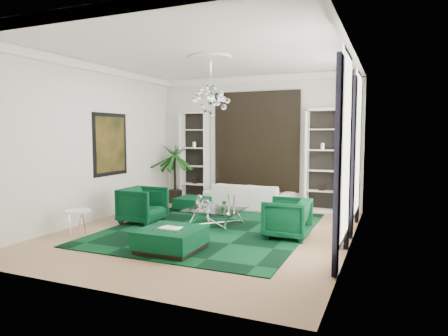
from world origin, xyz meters
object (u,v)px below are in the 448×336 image
at_px(sofa, 249,196).
at_px(ottoman_front, 171,240).
at_px(palm, 175,164).
at_px(ottoman_side, 193,204).
at_px(armchair_right, 287,218).
at_px(coffee_table, 216,217).
at_px(side_table, 78,223).
at_px(armchair_left, 143,205).

height_order(sofa, ottoman_front, sofa).
relative_size(ottoman_front, palm, 0.44).
bearing_deg(ottoman_side, sofa, 32.20).
xyz_separation_m(armchair_right, coffee_table, (-1.75, 0.35, -0.19)).
bearing_deg(side_table, armchair_left, 68.20).
distance_m(armchair_left, ottoman_side, 1.86).
bearing_deg(coffee_table, sofa, 90.00).
xyz_separation_m(coffee_table, side_table, (-2.35, -1.85, 0.05)).
bearing_deg(ottoman_side, ottoman_front, -68.48).
height_order(side_table, palm, palm).
xyz_separation_m(sofa, palm, (-2.45, 0.10, 0.84)).
xyz_separation_m(armchair_left, coffee_table, (1.75, 0.35, -0.22)).
height_order(sofa, palm, palm).
distance_m(sofa, side_table, 4.77).
distance_m(armchair_left, ottoman_front, 2.52).
bearing_deg(ottoman_side, coffee_table, -47.05).
bearing_deg(armchair_right, palm, -123.22).
bearing_deg(palm, side_table, -88.65).
height_order(coffee_table, side_table, side_table).
relative_size(sofa, armchair_right, 2.75).
distance_m(sofa, ottoman_side, 1.60).
bearing_deg(sofa, coffee_table, 90.00).
relative_size(armchair_left, ottoman_side, 1.13).
height_order(armchair_right, ottoman_front, armchair_right).
bearing_deg(ottoman_front, armchair_left, 135.81).
bearing_deg(ottoman_front, armchair_right, 45.83).
distance_m(armchair_left, palm, 2.94).
relative_size(ottoman_front, side_table, 1.98).
distance_m(sofa, ottoman_front, 4.40).
bearing_deg(armchair_right, armchair_left, -90.00).
relative_size(armchair_left, armchair_right, 1.06).
relative_size(ottoman_side, side_table, 1.56).
bearing_deg(sofa, armchair_right, 123.44).
relative_size(armchair_right, ottoman_side, 1.07).
bearing_deg(armchair_right, ottoman_side, -120.14).
height_order(coffee_table, ottoman_front, ottoman_front).
relative_size(armchair_right, palm, 0.37).
bearing_deg(side_table, palm, 91.35).
relative_size(sofa, ottoman_side, 2.93).
distance_m(armchair_right, palm, 5.08).
xyz_separation_m(ottoman_side, palm, (-1.10, 0.95, 1.01)).
distance_m(armchair_right, ottoman_front, 2.45).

